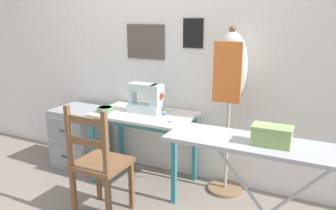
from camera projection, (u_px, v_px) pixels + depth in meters
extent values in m
plane|color=gray|center=(130.00, 193.00, 3.03)|extent=(14.00, 14.00, 0.00)
cube|color=silver|center=(160.00, 49.00, 3.24)|extent=(10.00, 0.05, 2.55)
cube|color=brown|center=(145.00, 42.00, 3.26)|extent=(0.42, 0.02, 0.34)
cube|color=black|center=(138.00, 41.00, 3.30)|extent=(0.14, 0.01, 0.20)
cube|color=black|center=(193.00, 33.00, 3.02)|extent=(0.20, 0.01, 0.27)
cube|color=silver|center=(144.00, 115.00, 3.10)|extent=(0.94, 0.55, 0.02)
cube|color=teal|center=(130.00, 125.00, 2.90)|extent=(0.86, 0.03, 0.04)
cube|color=teal|center=(93.00, 150.00, 3.17)|extent=(0.04, 0.04, 0.68)
cube|color=teal|center=(174.00, 167.00, 2.79)|extent=(0.04, 0.04, 0.68)
cube|color=teal|center=(121.00, 135.00, 3.57)|extent=(0.04, 0.04, 0.68)
cube|color=teal|center=(195.00, 148.00, 3.20)|extent=(0.04, 0.04, 0.68)
cube|color=silver|center=(146.00, 108.00, 3.11)|extent=(0.32, 0.17, 0.08)
cube|color=silver|center=(157.00, 95.00, 3.02)|extent=(0.09, 0.14, 0.20)
cube|color=silver|center=(143.00, 87.00, 3.07)|extent=(0.28, 0.13, 0.07)
cube|color=silver|center=(133.00, 96.00, 3.15)|extent=(0.04, 0.09, 0.13)
cylinder|color=#B22D2D|center=(162.00, 96.00, 3.00)|extent=(0.02, 0.06, 0.06)
cylinder|color=#99999E|center=(156.00, 84.00, 3.00)|extent=(0.01, 0.01, 0.02)
cylinder|color=#56895B|center=(105.00, 109.00, 3.14)|extent=(0.16, 0.16, 0.05)
cylinder|color=#2F4B32|center=(105.00, 107.00, 3.14)|extent=(0.13, 0.13, 0.01)
cube|color=silver|center=(176.00, 121.00, 2.86)|extent=(0.07, 0.08, 0.00)
cube|color=silver|center=(177.00, 121.00, 2.84)|extent=(0.08, 0.06, 0.00)
torus|color=#2870B7|center=(170.00, 122.00, 2.83)|extent=(0.03, 0.03, 0.01)
torus|color=#2870B7|center=(169.00, 122.00, 2.84)|extent=(0.03, 0.03, 0.01)
cylinder|color=#2875C1|center=(164.00, 114.00, 3.01)|extent=(0.03, 0.03, 0.04)
cylinder|color=beige|center=(164.00, 112.00, 3.01)|extent=(0.03, 0.03, 0.00)
cylinder|color=beige|center=(164.00, 116.00, 3.01)|extent=(0.03, 0.03, 0.00)
cube|color=brown|center=(102.00, 164.00, 2.62)|extent=(0.40, 0.38, 0.04)
cube|color=brown|center=(99.00, 177.00, 2.89)|extent=(0.04, 0.04, 0.43)
cube|color=brown|center=(131.00, 186.00, 2.74)|extent=(0.04, 0.04, 0.43)
cube|color=brown|center=(74.00, 194.00, 2.61)|extent=(0.04, 0.04, 0.43)
cube|color=brown|center=(109.00, 204.00, 2.47)|extent=(0.04, 0.04, 0.43)
cube|color=brown|center=(69.00, 136.00, 2.49)|extent=(0.04, 0.04, 0.48)
cube|color=brown|center=(105.00, 143.00, 2.34)|extent=(0.04, 0.04, 0.48)
cube|color=brown|center=(85.00, 121.00, 2.38)|extent=(0.34, 0.02, 0.06)
cube|color=brown|center=(87.00, 142.00, 2.42)|extent=(0.34, 0.02, 0.06)
cube|color=#93999E|center=(80.00, 137.00, 3.55)|extent=(0.48, 0.44, 0.64)
cube|color=gray|center=(64.00, 131.00, 3.32)|extent=(0.44, 0.01, 0.23)
cube|color=#333338|center=(63.00, 131.00, 3.31)|extent=(0.10, 0.01, 0.02)
cube|color=gray|center=(66.00, 157.00, 3.40)|extent=(0.44, 0.01, 0.23)
cube|color=#333338|center=(65.00, 157.00, 3.39)|extent=(0.10, 0.01, 0.02)
cylinder|color=#846647|center=(225.00, 188.00, 3.09)|extent=(0.32, 0.32, 0.03)
cylinder|color=#ADA89E|center=(227.00, 141.00, 2.97)|extent=(0.03, 0.03, 0.92)
ellipsoid|color=beige|center=(231.00, 67.00, 2.79)|extent=(0.28, 0.20, 0.61)
sphere|color=brown|center=(233.00, 29.00, 2.71)|extent=(0.06, 0.06, 0.06)
cube|color=orange|center=(227.00, 73.00, 2.71)|extent=(0.24, 0.01, 0.51)
cube|color=#ADB2B7|center=(272.00, 146.00, 1.84)|extent=(1.22, 0.34, 0.02)
cube|color=#8EB266|center=(272.00, 136.00, 1.81)|extent=(0.21, 0.12, 0.10)
cube|color=#9DC470|center=(273.00, 127.00, 1.80)|extent=(0.22, 0.12, 0.01)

